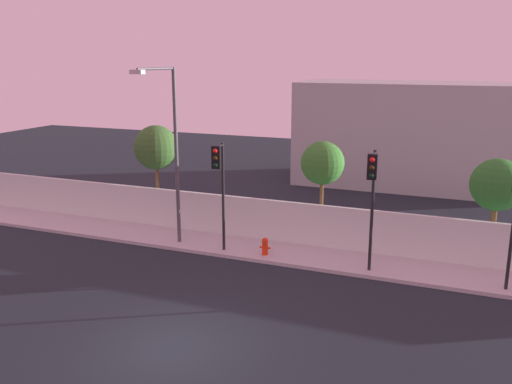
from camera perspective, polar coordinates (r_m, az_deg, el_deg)
name	(u,v)px	position (r m, az deg, el deg)	size (l,w,h in m)	color
ground_plane	(172,348)	(16.18, -8.73, -15.83)	(80.00, 80.00, 0.00)	#1D242B
sidewalk	(272,252)	(22.91, 1.70, -6.28)	(36.00, 2.40, 0.15)	#B6B6B6
perimeter_wall	(283,221)	(23.75, 2.79, -3.07)	(36.00, 0.18, 1.80)	silver
traffic_light_left	(372,187)	(19.84, 12.04, 0.53)	(0.35, 1.15, 4.59)	black
traffic_light_right	(219,175)	(21.64, -3.85, 1.79)	(0.38, 1.13, 4.52)	black
street_lamp_curbside	(171,143)	(22.89, -8.84, 5.12)	(0.78, 2.27, 7.44)	#4C4C51
fire_hydrant	(265,246)	(22.26, 0.94, -5.63)	(0.44, 0.26, 0.72)	red
roadside_tree_leftmost	(156,148)	(27.51, -10.40, 4.56)	(2.19, 2.19, 4.73)	brown
roadside_tree_midleft	(322,163)	(24.17, 6.96, 2.98)	(1.93, 1.93, 4.42)	brown
roadside_tree_midright	(497,185)	(23.52, 23.88, 0.63)	(2.09, 2.09, 4.13)	brown
low_building_distant	(408,134)	(36.01, 15.61, 5.83)	(13.62, 6.00, 6.46)	#A5A5A5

